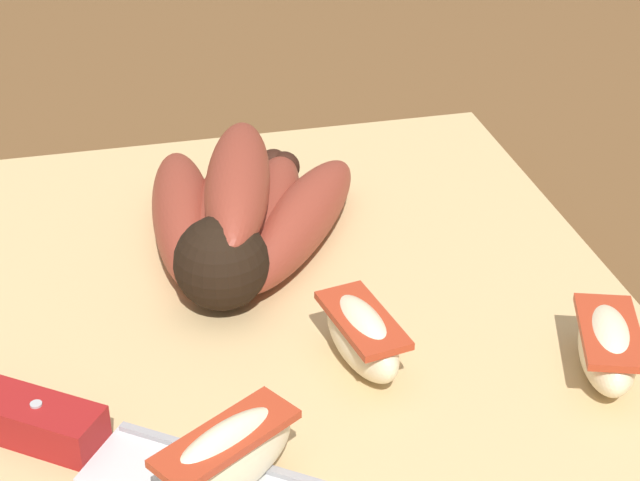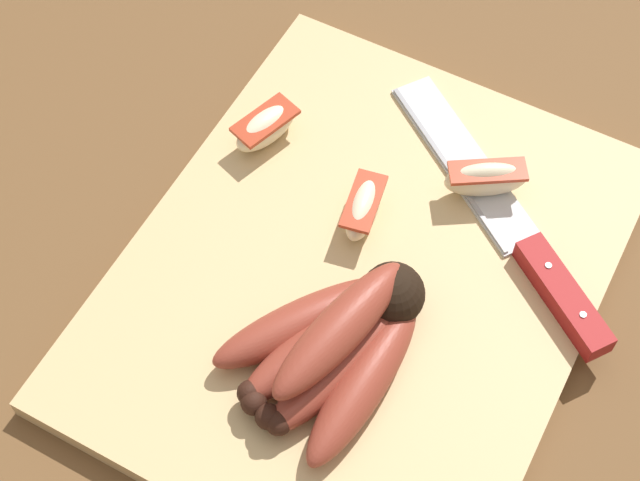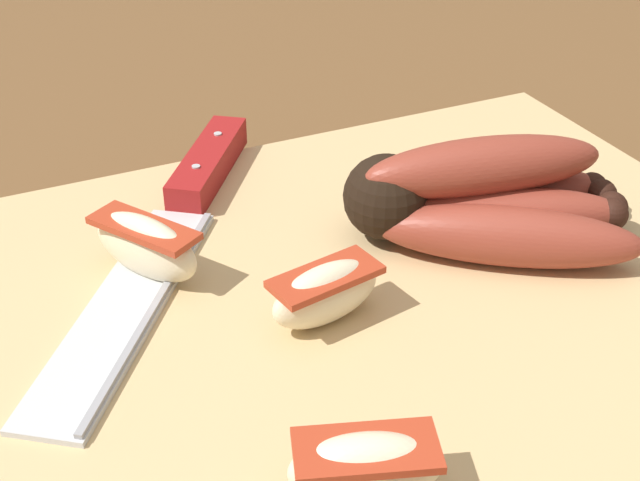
# 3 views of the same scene
# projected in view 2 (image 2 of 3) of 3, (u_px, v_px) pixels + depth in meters

# --- Properties ---
(ground_plane) EXTENTS (6.00, 6.00, 0.00)m
(ground_plane) POSITION_uv_depth(u_px,v_px,m) (352.00, 263.00, 0.78)
(ground_plane) COLOR brown
(cutting_board) EXTENTS (0.42, 0.34, 0.02)m
(cutting_board) POSITION_uv_depth(u_px,v_px,m) (360.00, 279.00, 0.76)
(cutting_board) COLOR tan
(cutting_board) RESTS_ON ground_plane
(banana_bunch) EXTENTS (0.16, 0.13, 0.06)m
(banana_bunch) POSITION_uv_depth(u_px,v_px,m) (338.00, 342.00, 0.70)
(banana_bunch) COLOR black
(banana_bunch) RESTS_ON cutting_board
(chefs_knife) EXTENTS (0.19, 0.24, 0.02)m
(chefs_knife) POSITION_uv_depth(u_px,v_px,m) (526.00, 247.00, 0.76)
(chefs_knife) COLOR silver
(chefs_knife) RESTS_ON cutting_board
(apple_wedge_near) EXTENTS (0.06, 0.04, 0.03)m
(apple_wedge_near) POSITION_uv_depth(u_px,v_px,m) (266.00, 127.00, 0.80)
(apple_wedge_near) COLOR beige
(apple_wedge_near) RESTS_ON cutting_board
(apple_wedge_middle) EXTENTS (0.06, 0.03, 0.03)m
(apple_wedge_middle) POSITION_uv_depth(u_px,v_px,m) (363.00, 208.00, 0.76)
(apple_wedge_middle) COLOR beige
(apple_wedge_middle) RESTS_ON cutting_board
(apple_wedge_far) EXTENTS (0.05, 0.07, 0.03)m
(apple_wedge_far) POSITION_uv_depth(u_px,v_px,m) (486.00, 179.00, 0.77)
(apple_wedge_far) COLOR beige
(apple_wedge_far) RESTS_ON cutting_board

